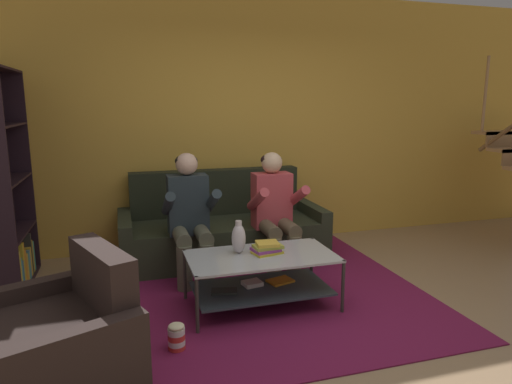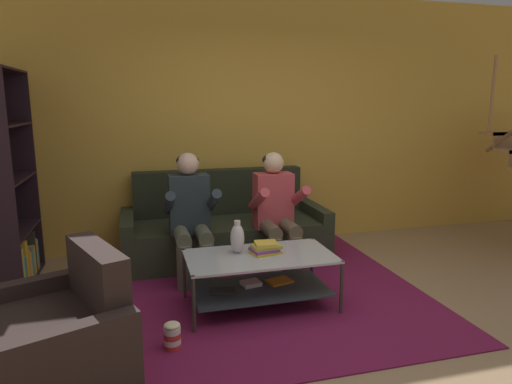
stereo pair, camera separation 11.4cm
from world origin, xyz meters
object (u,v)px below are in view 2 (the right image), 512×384
(coffee_table, at_px, (259,272))
(popcorn_tub, at_px, (172,336))
(armchair, at_px, (49,344))
(person_seated_right, at_px, (276,208))
(couch, at_px, (224,230))
(bookshelf, at_px, (4,211))
(vase, at_px, (237,238))
(book_stack, at_px, (266,248))
(person_seated_left, at_px, (191,212))

(coffee_table, bearing_deg, popcorn_tub, -147.09)
(armchair, distance_m, popcorn_tub, 0.79)
(person_seated_right, distance_m, coffee_table, 0.94)
(popcorn_tub, bearing_deg, coffee_table, 32.91)
(couch, xyz_separation_m, bookshelf, (-2.09, -0.22, 0.39))
(popcorn_tub, bearing_deg, vase, 44.86)
(person_seated_right, height_order, bookshelf, bookshelf)
(armchair, bearing_deg, vase, 32.66)
(couch, height_order, popcorn_tub, couch)
(armchair, xyz_separation_m, popcorn_tub, (0.73, 0.26, -0.18))
(coffee_table, relative_size, vase, 4.36)
(vase, bearing_deg, couch, 83.99)
(couch, height_order, bookshelf, bookshelf)
(book_stack, bearing_deg, vase, 161.38)
(person_seated_right, relative_size, coffee_table, 0.99)
(armchair, bearing_deg, coffee_table, 26.64)
(person_seated_left, relative_size, coffee_table, 1.00)
(vase, bearing_deg, popcorn_tub, -135.14)
(couch, distance_m, book_stack, 1.30)
(bookshelf, height_order, popcorn_tub, bookshelf)
(person_seated_right, bearing_deg, popcorn_tub, -132.11)
(person_seated_left, bearing_deg, couch, 51.27)
(couch, distance_m, vase, 1.25)
(couch, height_order, person_seated_left, person_seated_left)
(person_seated_left, distance_m, popcorn_tub, 1.42)
(person_seated_left, distance_m, vase, 0.75)
(couch, height_order, person_seated_right, person_seated_right)
(vase, xyz_separation_m, book_stack, (0.22, -0.07, -0.08))
(person_seated_left, relative_size, person_seated_right, 1.02)
(couch, bearing_deg, armchair, -125.21)
(armchair, bearing_deg, popcorn_tub, 19.31)
(person_seated_left, relative_size, bookshelf, 0.61)
(person_seated_right, bearing_deg, armchair, -140.88)
(person_seated_right, height_order, vase, person_seated_right)
(coffee_table, xyz_separation_m, armchair, (-1.49, -0.75, -0.02))
(couch, distance_m, armchair, 2.52)
(person_seated_left, xyz_separation_m, popcorn_tub, (-0.30, -1.28, -0.55))
(person_seated_left, bearing_deg, book_stack, -55.47)
(person_seated_left, bearing_deg, person_seated_right, -0.12)
(coffee_table, bearing_deg, armchair, -153.36)
(armchair, bearing_deg, person_seated_left, 56.09)
(couch, bearing_deg, vase, -96.01)
(vase, bearing_deg, armchair, -147.34)
(coffee_table, distance_m, bookshelf, 2.42)
(person_seated_left, distance_m, bookshelf, 1.69)
(couch, distance_m, bookshelf, 2.14)
(person_seated_left, relative_size, popcorn_tub, 6.17)
(person_seated_right, distance_m, armchair, 2.45)
(person_seated_right, relative_size, popcorn_tub, 6.07)
(person_seated_left, distance_m, book_stack, 0.93)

